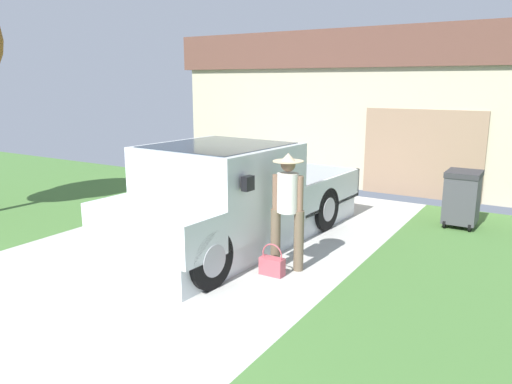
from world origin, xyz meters
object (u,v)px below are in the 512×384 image
at_px(house_with_garage, 383,106).
at_px(pickup_truck, 227,200).
at_px(person_with_hat, 288,204).
at_px(wheeled_trash_bin, 462,197).
at_px(handbag, 272,265).

bearing_deg(house_with_garage, pickup_truck, -90.94).
relative_size(person_with_hat, wheeled_trash_bin, 1.61).
bearing_deg(pickup_truck, person_with_hat, 166.18).
bearing_deg(pickup_truck, house_with_garage, -86.86).
bearing_deg(wheeled_trash_bin, pickup_truck, -134.59).
xyz_separation_m(pickup_truck, house_with_garage, (0.13, 7.78, 1.23)).
bearing_deg(handbag, person_with_hat, 77.76).
xyz_separation_m(pickup_truck, person_with_hat, (1.36, -0.44, 0.21)).
bearing_deg(handbag, house_with_garage, 97.79).
distance_m(person_with_hat, house_with_garage, 8.37).
height_order(person_with_hat, wheeled_trash_bin, person_with_hat).
relative_size(person_with_hat, house_with_garage, 0.16).
distance_m(pickup_truck, handbag, 1.63).
bearing_deg(wheeled_trash_bin, handbag, -115.15).
bearing_deg(handbag, wheeled_trash_bin, 64.85).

